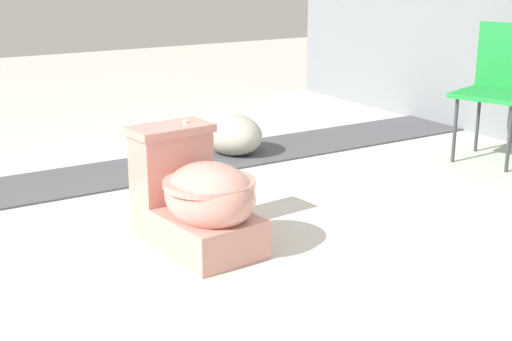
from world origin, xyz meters
TOP-DOWN VIEW (x-y plane):
  - ground_plane at (0.00, 0.00)m, footprint 14.00×14.00m
  - gravel_strip at (-1.30, 0.50)m, footprint 0.56×8.00m
  - toilet at (-0.08, 0.19)m, footprint 0.66×0.43m
  - folding_chair_left at (-0.38, 2.47)m, footprint 0.55×0.55m
  - boulder_near at (-1.34, 1.09)m, footprint 0.49×0.40m

SIDE VIEW (x-z plane):
  - ground_plane at x=0.00m, z-range 0.00..0.00m
  - gravel_strip at x=-1.30m, z-range 0.00..0.01m
  - boulder_near at x=-1.34m, z-range 0.00..0.26m
  - toilet at x=-0.08m, z-range -0.04..0.48m
  - folding_chair_left at x=-0.38m, z-range 0.09..0.93m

